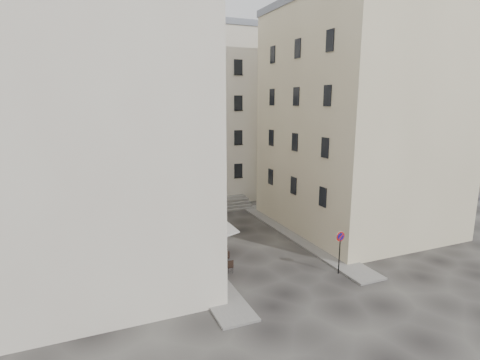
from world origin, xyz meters
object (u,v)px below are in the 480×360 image
no_parking_sign (340,244)px  bistro_table_a (223,267)px  bistro_table_b (220,258)px  pedestrian (212,245)px

no_parking_sign → bistro_table_a: (-6.72, 2.75, -1.52)m
no_parking_sign → bistro_table_a: bearing=154.7°
bistro_table_b → no_parking_sign: bearing=-32.8°
bistro_table_a → bistro_table_b: size_ratio=0.99×
bistro_table_a → pedestrian: bearing=85.4°
bistro_table_a → pedestrian: 2.83m
bistro_table_a → pedestrian: pedestrian is taller
no_parking_sign → bistro_table_b: size_ratio=2.21×
no_parking_sign → bistro_table_a: 7.42m
bistro_table_a → bistro_table_b: (0.28, 1.40, 0.01)m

